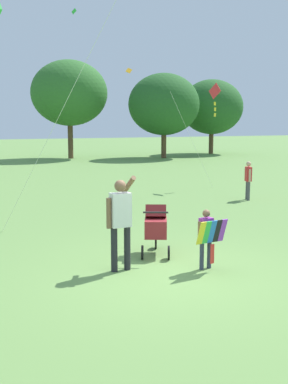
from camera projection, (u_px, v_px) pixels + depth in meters
name	position (u px, v px, depth m)	size (l,w,h in m)	color
ground_plane	(171.00, 273.00, 8.52)	(120.00, 120.00, 0.00)	#668E47
treeline_distant	(0.00, 101.00, 30.67)	(39.40, 7.14, 6.76)	brown
child_with_butterfly_kite	(207.00, 234.00, 8.67)	(0.61, 0.39, 1.11)	#33384C
person_adult_flyer	(120.00, 216.00, 8.54)	(0.54, 0.53, 1.74)	#232328
stroller	(156.00, 225.00, 9.67)	(0.78, 1.11, 1.03)	black
kite_orange_delta	(213.00, 97.00, 18.66)	(2.56, 1.53, 4.16)	red
person_sitting_far	(248.00, 177.00, 16.14)	(0.25, 0.41, 1.32)	#4C4C51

